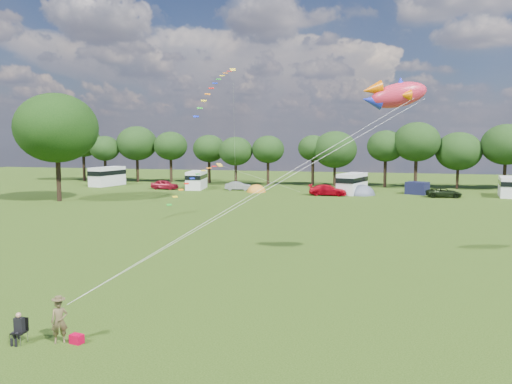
% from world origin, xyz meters
% --- Properties ---
extents(ground_plane, '(180.00, 180.00, 0.00)m').
position_xyz_m(ground_plane, '(0.00, 0.00, 0.00)').
color(ground_plane, black).
rests_on(ground_plane, ground).
extents(tree_line, '(102.98, 10.98, 10.27)m').
position_xyz_m(tree_line, '(5.30, 54.99, 6.35)').
color(tree_line, black).
rests_on(tree_line, ground).
extents(big_tree, '(10.00, 10.00, 13.28)m').
position_xyz_m(big_tree, '(-30.00, 28.00, 9.02)').
color(big_tree, black).
rests_on(big_tree, ground).
extents(car_a, '(4.48, 2.10, 1.45)m').
position_xyz_m(car_a, '(-23.17, 44.44, 0.72)').
color(car_a, maroon).
rests_on(car_a, ground).
extents(car_b, '(3.85, 1.97, 1.30)m').
position_xyz_m(car_b, '(-11.86, 45.76, 0.65)').
color(car_b, gray).
rests_on(car_b, ground).
extents(car_c, '(4.96, 2.08, 1.49)m').
position_xyz_m(car_c, '(1.90, 41.92, 0.74)').
color(car_c, '#B10312').
rests_on(car_c, ground).
extents(car_d, '(4.81, 2.58, 1.26)m').
position_xyz_m(car_d, '(17.06, 43.37, 0.63)').
color(car_d, black).
rests_on(car_d, ground).
extents(campervan_a, '(3.78, 6.67, 3.08)m').
position_xyz_m(campervan_a, '(-34.69, 47.59, 1.65)').
color(campervan_a, silver).
rests_on(campervan_a, ground).
extents(campervan_b, '(3.16, 5.86, 2.73)m').
position_xyz_m(campervan_b, '(-18.62, 46.13, 1.47)').
color(campervan_b, silver).
rests_on(campervan_b, ground).
extents(campervan_c, '(4.26, 6.38, 2.89)m').
position_xyz_m(campervan_c, '(5.03, 44.80, 1.55)').
color(campervan_c, silver).
rests_on(campervan_c, ground).
extents(campervan_d, '(3.12, 5.73, 2.66)m').
position_xyz_m(campervan_d, '(25.53, 46.09, 1.43)').
color(campervan_d, silver).
rests_on(campervan_d, ground).
extents(tent_orange, '(2.81, 3.08, 2.20)m').
position_xyz_m(tent_orange, '(-8.57, 43.80, 0.02)').
color(tent_orange, orange).
rests_on(tent_orange, ground).
extents(tent_greyblue, '(3.73, 4.08, 2.77)m').
position_xyz_m(tent_greyblue, '(6.39, 43.81, 0.02)').
color(tent_greyblue, '#4C5265').
rests_on(tent_greyblue, ground).
extents(awning_navy, '(3.45, 3.20, 1.73)m').
position_xyz_m(awning_navy, '(13.90, 46.35, 0.86)').
color(awning_navy, '#141634').
rests_on(awning_navy, ground).
extents(kite_flyer, '(0.74, 0.68, 1.69)m').
position_xyz_m(kite_flyer, '(-3.39, -10.00, 0.84)').
color(kite_flyer, brown).
rests_on(kite_flyer, ground).
extents(camp_chair, '(0.51, 0.50, 1.20)m').
position_xyz_m(camp_chair, '(-4.86, -10.36, 0.72)').
color(camp_chair, '#99999E').
rests_on(camp_chair, ground).
extents(kite_bag, '(0.54, 0.42, 0.35)m').
position_xyz_m(kite_bag, '(-2.73, -9.91, 0.17)').
color(kite_bag, '#AD0025').
rests_on(kite_bag, ground).
extents(fish_kite, '(4.08, 2.09, 2.13)m').
position_xyz_m(fish_kite, '(9.12, 4.26, 10.29)').
color(fish_kite, red).
rests_on(fish_kite, ground).
extents(streamer_kite_a, '(3.40, 5.50, 5.78)m').
position_xyz_m(streamer_kite_a, '(-9.15, 27.76, 13.77)').
color(streamer_kite_a, gold).
rests_on(streamer_kite_a, ground).
extents(streamer_kite_b, '(4.22, 4.69, 3.79)m').
position_xyz_m(streamer_kite_b, '(-8.28, 19.04, 4.07)').
color(streamer_kite_b, gold).
rests_on(streamer_kite_b, ground).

